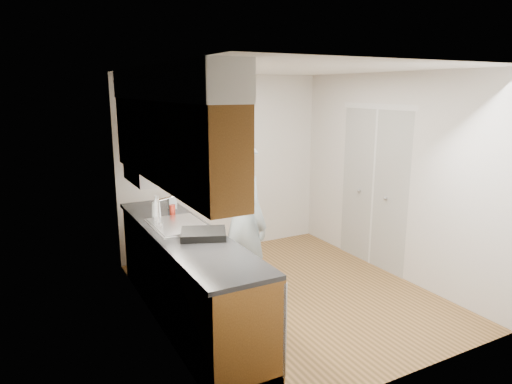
{
  "coord_description": "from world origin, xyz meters",
  "views": [
    {
      "loc": [
        -2.6,
        -4.1,
        2.3
      ],
      "look_at": [
        -0.28,
        0.25,
        1.18
      ],
      "focal_mm": 32.0,
      "sensor_mm": 36.0,
      "label": 1
    }
  ],
  "objects_px": {
    "soda_can": "(172,210)",
    "dish_rack": "(203,234)",
    "person": "(244,211)",
    "soap_bottle_a": "(156,207)",
    "soap_bottle_b": "(172,200)"
  },
  "relations": [
    {
      "from": "soap_bottle_a",
      "to": "soap_bottle_b",
      "type": "relative_size",
      "value": 1.3
    },
    {
      "from": "soap_bottle_b",
      "to": "soda_can",
      "type": "xyz_separation_m",
      "value": [
        -0.08,
        -0.27,
        -0.04
      ]
    },
    {
      "from": "person",
      "to": "dish_rack",
      "type": "height_order",
      "value": "person"
    },
    {
      "from": "soap_bottle_a",
      "to": "soda_can",
      "type": "xyz_separation_m",
      "value": [
        0.2,
        0.06,
        -0.07
      ]
    },
    {
      "from": "person",
      "to": "soap_bottle_a",
      "type": "distance_m",
      "value": 0.93
    },
    {
      "from": "soap_bottle_a",
      "to": "soap_bottle_b",
      "type": "xyz_separation_m",
      "value": [
        0.28,
        0.33,
        -0.03
      ]
    },
    {
      "from": "dish_rack",
      "to": "soap_bottle_b",
      "type": "bearing_deg",
      "value": 108.36
    },
    {
      "from": "soda_can",
      "to": "dish_rack",
      "type": "xyz_separation_m",
      "value": [
        0.01,
        -0.89,
        -0.03
      ]
    },
    {
      "from": "person",
      "to": "soda_can",
      "type": "bearing_deg",
      "value": 39.48
    },
    {
      "from": "person",
      "to": "soap_bottle_a",
      "type": "xyz_separation_m",
      "value": [
        -0.82,
        0.44,
        0.05
      ]
    },
    {
      "from": "person",
      "to": "dish_rack",
      "type": "distance_m",
      "value": 0.72
    },
    {
      "from": "soap_bottle_b",
      "to": "dish_rack",
      "type": "relative_size",
      "value": 0.47
    },
    {
      "from": "soda_can",
      "to": "dish_rack",
      "type": "bearing_deg",
      "value": -89.22
    },
    {
      "from": "soap_bottle_a",
      "to": "dish_rack",
      "type": "xyz_separation_m",
      "value": [
        0.21,
        -0.82,
        -0.09
      ]
    },
    {
      "from": "soap_bottle_a",
      "to": "dish_rack",
      "type": "relative_size",
      "value": 0.62
    }
  ]
}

